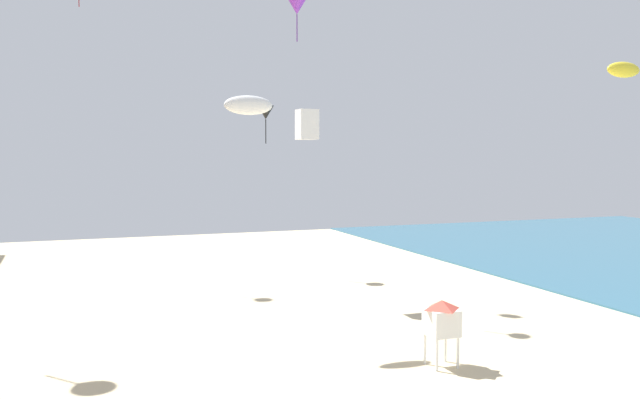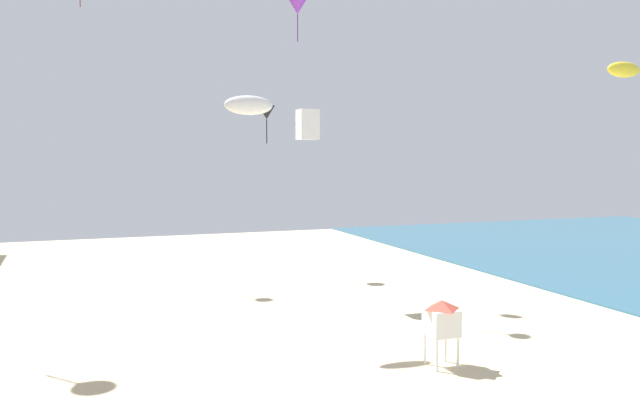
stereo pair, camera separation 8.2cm
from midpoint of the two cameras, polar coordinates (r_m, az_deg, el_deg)
The scene contains 6 objects.
lifeguard_stand at distance 26.24m, azimuth 10.17°, elevation -9.85°, with size 1.10×1.10×2.55m.
kite_white_box at distance 36.41m, azimuth -1.17°, elevation 6.40°, with size 1.03×1.03×1.62m.
kite_black_delta at distance 45.63m, azimuth -4.67°, elevation 7.39°, with size 1.12×1.12×2.54m.
kite_purple_delta at distance 36.18m, azimuth -2.03°, elevation 16.03°, with size 0.96×0.96×2.18m.
kite_yellow_parafoil at distance 26.59m, azimuth 24.21°, elevation 10.02°, with size 1.44×0.40×0.56m.
kite_white_parafoil at distance 29.34m, azimuth -6.16°, elevation 7.98°, with size 2.14×0.59×0.83m.
Camera 1 is at (-6.40, -6.83, 8.07)m, focal length 37.81 mm.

